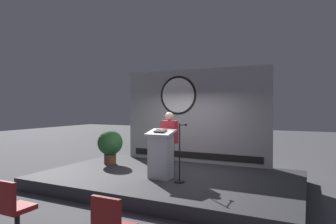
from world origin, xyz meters
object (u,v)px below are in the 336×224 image
potted_plant (110,144)px  audience_chair_right (12,204)px  microphone_stand (180,162)px  podium (161,154)px  speaker_person (169,143)px

potted_plant → audience_chair_right: potted_plant is taller
microphone_stand → potted_plant: size_ratio=1.32×
podium → microphone_stand: bearing=-10.0°
microphone_stand → potted_plant: microphone_stand is taller
speaker_person → potted_plant: 2.23m
podium → speaker_person: (-0.00, 0.48, 0.23)m
podium → microphone_stand: size_ratio=0.87×
audience_chair_right → potted_plant: bearing=106.7°
microphone_stand → potted_plant: 2.92m
speaker_person → microphone_stand: size_ratio=1.18×
speaker_person → microphone_stand: speaker_person is taller
microphone_stand → audience_chair_right: bearing=-116.1°
potted_plant → microphone_stand: bearing=-19.6°
podium → microphone_stand: (0.56, -0.10, -0.11)m
podium → microphone_stand: microphone_stand is taller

